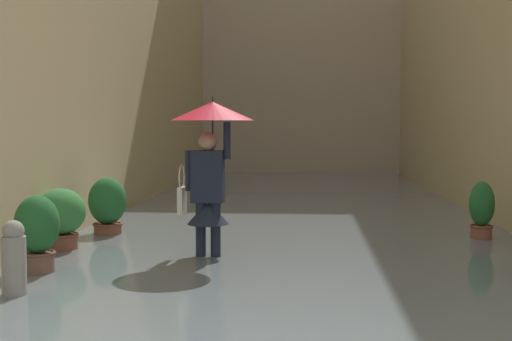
{
  "coord_description": "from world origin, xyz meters",
  "views": [
    {
      "loc": [
        -0.2,
        2.81,
        1.76
      ],
      "look_at": [
        0.39,
        -5.15,
        1.21
      ],
      "focal_mm": 48.28,
      "sensor_mm": 36.0,
      "label": 1
    }
  ],
  "objects_px": {
    "potted_plant_mid_right": "(37,236)",
    "potted_plant_far_left": "(482,214)",
    "potted_plant_near_right": "(61,220)",
    "potted_plant_far_right": "(108,208)",
    "person_wading": "(210,150)",
    "mooring_bollard": "(14,267)"
  },
  "relations": [
    {
      "from": "potted_plant_mid_right",
      "to": "mooring_bollard",
      "type": "distance_m",
      "value": 0.98
    },
    {
      "from": "mooring_bollard",
      "to": "potted_plant_mid_right",
      "type": "bearing_deg",
      "value": -80.42
    },
    {
      "from": "person_wading",
      "to": "mooring_bollard",
      "type": "bearing_deg",
      "value": 51.73
    },
    {
      "from": "potted_plant_far_left",
      "to": "potted_plant_near_right",
      "type": "xyz_separation_m",
      "value": [
        5.5,
        1.18,
        0.03
      ]
    },
    {
      "from": "potted_plant_mid_right",
      "to": "mooring_bollard",
      "type": "bearing_deg",
      "value": 99.58
    },
    {
      "from": "potted_plant_far_left",
      "to": "potted_plant_far_right",
      "type": "relative_size",
      "value": 0.98
    },
    {
      "from": "potted_plant_near_right",
      "to": "mooring_bollard",
      "type": "xyz_separation_m",
      "value": [
        -0.4,
        2.32,
        -0.11
      ]
    },
    {
      "from": "person_wading",
      "to": "potted_plant_far_left",
      "type": "height_order",
      "value": "person_wading"
    },
    {
      "from": "potted_plant_near_right",
      "to": "potted_plant_far_right",
      "type": "height_order",
      "value": "potted_plant_far_right"
    },
    {
      "from": "potted_plant_far_left",
      "to": "mooring_bollard",
      "type": "height_order",
      "value": "potted_plant_far_left"
    },
    {
      "from": "potted_plant_far_right",
      "to": "mooring_bollard",
      "type": "bearing_deg",
      "value": 92.62
    },
    {
      "from": "potted_plant_mid_right",
      "to": "potted_plant_far_left",
      "type": "relative_size",
      "value": 1.04
    },
    {
      "from": "person_wading",
      "to": "potted_plant_far_right",
      "type": "xyz_separation_m",
      "value": [
        1.72,
        -1.58,
        -0.9
      ]
    },
    {
      "from": "person_wading",
      "to": "potted_plant_far_right",
      "type": "distance_m",
      "value": 2.5
    },
    {
      "from": "potted_plant_far_right",
      "to": "person_wading",
      "type": "bearing_deg",
      "value": 137.27
    },
    {
      "from": "potted_plant_far_right",
      "to": "potted_plant_far_left",
      "type": "bearing_deg",
      "value": 179.38
    },
    {
      "from": "potted_plant_far_left",
      "to": "mooring_bollard",
      "type": "relative_size",
      "value": 1.11
    },
    {
      "from": "person_wading",
      "to": "potted_plant_near_right",
      "type": "bearing_deg",
      "value": -10.19
    },
    {
      "from": "mooring_bollard",
      "to": "potted_plant_near_right",
      "type": "bearing_deg",
      "value": -80.14
    },
    {
      "from": "potted_plant_mid_right",
      "to": "potted_plant_far_right",
      "type": "distance_m",
      "value": 2.59
    },
    {
      "from": "potted_plant_near_right",
      "to": "mooring_bollard",
      "type": "distance_m",
      "value": 2.36
    },
    {
      "from": "person_wading",
      "to": "potted_plant_far_right",
      "type": "bearing_deg",
      "value": -42.73
    }
  ]
}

